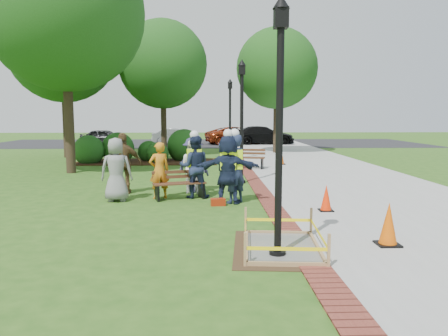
{
  "coord_description": "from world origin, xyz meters",
  "views": [
    {
      "loc": [
        0.09,
        -10.09,
        2.37
      ],
      "look_at": [
        0.5,
        1.2,
        1.0
      ],
      "focal_mm": 35.0,
      "sensor_mm": 36.0,
      "label": 1
    }
  ],
  "objects_px": {
    "cone_front": "(388,225)",
    "hivis_worker_b": "(235,167)",
    "hivis_worker_a": "(228,167)",
    "wet_concrete_pad": "(282,236)",
    "hivis_worker_c": "(194,165)",
    "bench_near": "(179,190)",
    "lamp_near": "(280,108)"
  },
  "relations": [
    {
      "from": "cone_front",
      "to": "hivis_worker_b",
      "type": "bearing_deg",
      "value": 122.47
    },
    {
      "from": "hivis_worker_a",
      "to": "wet_concrete_pad",
      "type": "bearing_deg",
      "value": -79.13
    },
    {
      "from": "hivis_worker_a",
      "to": "hivis_worker_c",
      "type": "distance_m",
      "value": 1.27
    },
    {
      "from": "cone_front",
      "to": "hivis_worker_b",
      "type": "xyz_separation_m",
      "value": [
        -2.56,
        4.02,
        0.6
      ]
    },
    {
      "from": "wet_concrete_pad",
      "to": "bench_near",
      "type": "xyz_separation_m",
      "value": [
        -2.12,
        4.75,
        0.02
      ]
    },
    {
      "from": "lamp_near",
      "to": "hivis_worker_b",
      "type": "height_order",
      "value": "lamp_near"
    },
    {
      "from": "lamp_near",
      "to": "hivis_worker_b",
      "type": "relative_size",
      "value": 2.11
    },
    {
      "from": "hivis_worker_a",
      "to": "hivis_worker_c",
      "type": "relative_size",
      "value": 1.03
    },
    {
      "from": "bench_near",
      "to": "hivis_worker_b",
      "type": "relative_size",
      "value": 0.77
    },
    {
      "from": "hivis_worker_c",
      "to": "lamp_near",
      "type": "bearing_deg",
      "value": -73.77
    },
    {
      "from": "lamp_near",
      "to": "hivis_worker_a",
      "type": "bearing_deg",
      "value": 98.11
    },
    {
      "from": "cone_front",
      "to": "hivis_worker_a",
      "type": "bearing_deg",
      "value": 124.74
    },
    {
      "from": "bench_near",
      "to": "hivis_worker_c",
      "type": "height_order",
      "value": "hivis_worker_c"
    },
    {
      "from": "cone_front",
      "to": "hivis_worker_c",
      "type": "xyz_separation_m",
      "value": [
        -3.66,
        4.83,
        0.57
      ]
    },
    {
      "from": "bench_near",
      "to": "hivis_worker_a",
      "type": "distance_m",
      "value": 1.68
    },
    {
      "from": "wet_concrete_pad",
      "to": "bench_near",
      "type": "relative_size",
      "value": 1.57
    },
    {
      "from": "hivis_worker_a",
      "to": "hivis_worker_b",
      "type": "bearing_deg",
      "value": 20.25
    },
    {
      "from": "lamp_near",
      "to": "cone_front",
      "type": "bearing_deg",
      "value": 13.76
    },
    {
      "from": "bench_near",
      "to": "hivis_worker_c",
      "type": "bearing_deg",
      "value": 23.05
    },
    {
      "from": "hivis_worker_b",
      "to": "bench_near",
      "type": "bearing_deg",
      "value": 157.51
    },
    {
      "from": "lamp_near",
      "to": "hivis_worker_a",
      "type": "xyz_separation_m",
      "value": [
        -0.64,
        4.46,
        -1.49
      ]
    },
    {
      "from": "hivis_worker_a",
      "to": "lamp_near",
      "type": "bearing_deg",
      "value": -81.89
    },
    {
      "from": "cone_front",
      "to": "hivis_worker_a",
      "type": "relative_size",
      "value": 0.4
    },
    {
      "from": "bench_near",
      "to": "hivis_worker_b",
      "type": "xyz_separation_m",
      "value": [
        1.53,
        -0.63,
        0.74
      ]
    },
    {
      "from": "hivis_worker_b",
      "to": "lamp_near",
      "type": "bearing_deg",
      "value": -84.29
    },
    {
      "from": "wet_concrete_pad",
      "to": "lamp_near",
      "type": "distance_m",
      "value": 2.29
    },
    {
      "from": "hivis_worker_b",
      "to": "hivis_worker_c",
      "type": "distance_m",
      "value": 1.37
    },
    {
      "from": "lamp_near",
      "to": "hivis_worker_b",
      "type": "xyz_separation_m",
      "value": [
        -0.45,
        4.53,
        -1.49
      ]
    },
    {
      "from": "hivis_worker_c",
      "to": "hivis_worker_a",
      "type": "bearing_deg",
      "value": -43.79
    },
    {
      "from": "hivis_worker_b",
      "to": "hivis_worker_a",
      "type": "bearing_deg",
      "value": -159.75
    },
    {
      "from": "wet_concrete_pad",
      "to": "cone_front",
      "type": "xyz_separation_m",
      "value": [
        1.96,
        0.1,
        0.16
      ]
    },
    {
      "from": "cone_front",
      "to": "lamp_near",
      "type": "relative_size",
      "value": 0.19
    }
  ]
}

